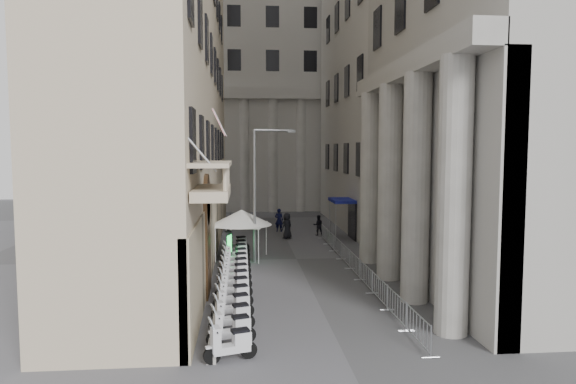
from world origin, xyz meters
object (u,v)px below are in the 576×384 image
Objects in this scene: security_tent at (237,217)px; pedestrian_b at (318,225)px; info_kiosk at (227,247)px; street_lamp at (259,184)px; pedestrian_a at (279,220)px; scooter_0 at (231,361)px.

security_tent is 2.34× the size of pedestrian_b.
info_kiosk is 11.46m from pedestrian_b.
street_lamp is at bearing 22.61° from info_kiosk.
security_tent is 0.47× the size of street_lamp.
info_kiosk is 11.93m from pedestrian_a.
pedestrian_a is at bearing 90.23° from info_kiosk.
pedestrian_a is (3.29, 9.76, -1.58)m from security_tent.
security_tent is 2.28m from info_kiosk.
scooter_0 is 25.76m from pedestrian_a.
pedestrian_a is at bearing 71.35° from security_tent.
security_tent is 1.97× the size of pedestrian_a.
security_tent reaches higher than pedestrian_b.
info_kiosk is at bearing 87.38° from pedestrian_a.
pedestrian_a reaches higher than pedestrian_b.
street_lamp reaches higher than info_kiosk.
security_tent is 1.99× the size of info_kiosk.
info_kiosk is at bearing -111.24° from security_tent.
street_lamp is 4.17× the size of pedestrian_a.
pedestrian_b is at bearing 50.53° from street_lamp.
street_lamp is at bearing -22.61° from scooter_0.
street_lamp is 11.04m from pedestrian_b.
scooter_0 is 0.80× the size of info_kiosk.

